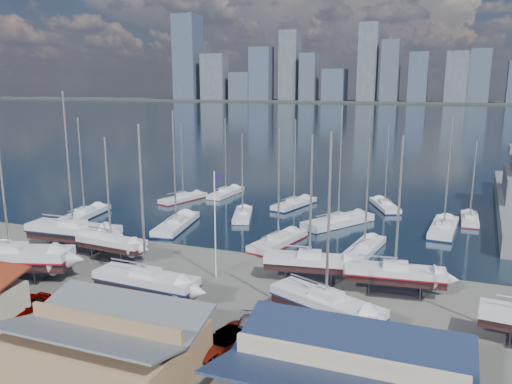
% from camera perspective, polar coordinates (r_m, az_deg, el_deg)
% --- Properties ---
extents(ground, '(1400.00, 1400.00, 0.00)m').
position_cam_1_polar(ground, '(49.31, -5.13, -10.54)').
color(ground, '#605E59').
rests_on(ground, ground).
extents(water, '(1400.00, 600.00, 0.40)m').
position_cam_1_polar(water, '(351.90, 17.83, 8.31)').
color(water, '#182738').
rests_on(water, ground).
extents(far_shore, '(1400.00, 80.00, 2.20)m').
position_cam_1_polar(far_shore, '(611.40, 19.34, 9.64)').
color(far_shore, '#2D332D').
rests_on(far_shore, ground).
extents(skyline, '(639.14, 43.80, 107.69)m').
position_cam_1_polar(skyline, '(605.56, 18.82, 13.26)').
color(skyline, '#475166').
rests_on(skyline, far_shore).
extents(shed_grey, '(12.60, 8.40, 4.17)m').
position_cam_1_polar(shed_grey, '(36.13, -16.85, -16.10)').
color(shed_grey, '#8C6B4C').
rests_on(shed_grey, ground).
extents(sailboat_cradle_0, '(11.60, 3.76, 18.34)m').
position_cam_1_polar(sailboat_cradle_0, '(62.45, -20.13, -4.24)').
color(sailboat_cradle_0, '#2D2D33').
rests_on(sailboat_cradle_0, ground).
extents(sailboat_cradle_1, '(12.63, 6.83, 19.38)m').
position_cam_1_polar(sailboat_cradle_1, '(55.57, -26.28, -6.69)').
color(sailboat_cradle_1, '#2D2D33').
rests_on(sailboat_cradle_1, ground).
extents(sailboat_cradle_2, '(8.38, 2.95, 13.62)m').
position_cam_1_polar(sailboat_cradle_2, '(57.60, -16.22, -5.57)').
color(sailboat_cradle_2, '#2D2D33').
rests_on(sailboat_cradle_2, ground).
extents(sailboat_cradle_3, '(9.91, 3.22, 15.83)m').
position_cam_1_polar(sailboat_cradle_3, '(45.57, -12.46, -9.93)').
color(sailboat_cradle_3, '#2D2D33').
rests_on(sailboat_cradle_3, ground).
extents(sailboat_cradle_4, '(9.07, 3.83, 14.48)m').
position_cam_1_polar(sailboat_cradle_4, '(49.65, 6.13, -7.93)').
color(sailboat_cradle_4, '#2D2D33').
rests_on(sailboat_cradle_4, ground).
extents(sailboat_cradle_5, '(9.95, 6.32, 15.66)m').
position_cam_1_polar(sailboat_cradle_5, '(40.53, 8.01, -12.62)').
color(sailboat_cradle_5, '#2D2D33').
rests_on(sailboat_cradle_5, ground).
extents(sailboat_cradle_6, '(9.26, 3.56, 14.69)m').
position_cam_1_polar(sailboat_cradle_6, '(48.11, 15.58, -8.98)').
color(sailboat_cradle_6, '#2D2D33').
rests_on(sailboat_cradle_6, ground).
extents(sailboat_moored_0, '(4.12, 10.46, 15.23)m').
position_cam_1_polar(sailboat_moored_0, '(77.36, -18.98, -2.56)').
color(sailboat_moored_0, black).
rests_on(sailboat_moored_0, water).
extents(sailboat_moored_1, '(5.16, 9.48, 13.66)m').
position_cam_1_polar(sailboat_moored_1, '(84.63, -8.32, -0.81)').
color(sailboat_moored_1, black).
rests_on(sailboat_moored_1, water).
extents(sailboat_moored_2, '(3.24, 9.52, 14.15)m').
position_cam_1_polar(sailboat_moored_2, '(88.10, -3.46, -0.19)').
color(sailboat_moored_2, black).
rests_on(sailboat_moored_2, water).
extents(sailboat_moored_3, '(4.91, 11.46, 16.58)m').
position_cam_1_polar(sailboat_moored_3, '(68.68, -9.09, -3.84)').
color(sailboat_moored_3, black).
rests_on(sailboat_moored_3, water).
extents(sailboat_moored_4, '(4.93, 8.87, 12.91)m').
position_cam_1_polar(sailboat_moored_4, '(73.06, -1.54, -2.72)').
color(sailboat_moored_4, black).
rests_on(sailboat_moored_4, water).
extents(sailboat_moored_5, '(5.31, 10.09, 14.53)m').
position_cam_1_polar(sailboat_moored_5, '(79.87, 4.39, -1.49)').
color(sailboat_moored_5, black).
rests_on(sailboat_moored_5, water).
extents(sailboat_moored_6, '(5.01, 10.25, 14.76)m').
position_cam_1_polar(sailboat_moored_6, '(60.89, 2.56, -5.77)').
color(sailboat_moored_6, black).
rests_on(sailboat_moored_6, water).
extents(sailboat_moored_7, '(8.78, 11.33, 17.20)m').
position_cam_1_polar(sailboat_moored_7, '(70.10, 9.37, -3.51)').
color(sailboat_moored_7, black).
rests_on(sailboat_moored_7, water).
extents(sailboat_moored_8, '(5.98, 9.41, 13.68)m').
position_cam_1_polar(sailboat_moored_8, '(81.24, 14.49, -1.61)').
color(sailboat_moored_8, black).
rests_on(sailboat_moored_8, water).
extents(sailboat_moored_9, '(3.90, 9.53, 13.97)m').
position_cam_1_polar(sailboat_moored_9, '(59.58, 12.29, -6.42)').
color(sailboat_moored_9, black).
rests_on(sailboat_moored_9, water).
extents(sailboat_moored_10, '(3.91, 10.93, 16.02)m').
position_cam_1_polar(sailboat_moored_10, '(70.73, 20.64, -4.01)').
color(sailboat_moored_10, black).
rests_on(sailboat_moored_10, water).
extents(sailboat_moored_11, '(2.30, 8.10, 12.10)m').
position_cam_1_polar(sailboat_moored_11, '(77.05, 23.22, -2.94)').
color(sailboat_moored_11, black).
rests_on(sailboat_moored_11, water).
extents(car_a, '(2.08, 4.72, 1.58)m').
position_cam_1_polar(car_a, '(47.04, -24.89, -11.77)').
color(car_a, gray).
rests_on(car_a, ground).
extents(car_b, '(4.26, 2.16, 1.34)m').
position_cam_1_polar(car_b, '(41.22, -11.77, -14.45)').
color(car_b, gray).
rests_on(car_b, ground).
extents(car_c, '(4.03, 6.14, 1.57)m').
position_cam_1_polar(car_c, '(37.62, -3.69, -16.74)').
color(car_c, gray).
rests_on(car_c, ground).
extents(car_d, '(3.18, 5.37, 1.46)m').
position_cam_1_polar(car_d, '(38.84, -1.01, -15.83)').
color(car_d, gray).
rests_on(car_d, ground).
extents(flagpole, '(0.96, 0.12, 10.84)m').
position_cam_1_polar(flagpole, '(49.22, -4.64, -2.98)').
color(flagpole, white).
rests_on(flagpole, ground).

